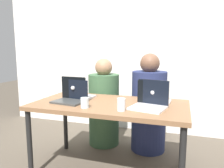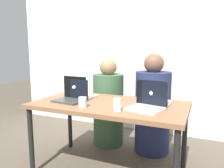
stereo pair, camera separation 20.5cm
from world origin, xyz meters
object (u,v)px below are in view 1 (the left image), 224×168
Objects in this scene: person_on_left at (104,107)px; laptop_front_right at (150,102)px; person_on_right at (149,108)px; water_glass_left at (85,103)px; laptop_back_right at (154,98)px; laptop_back_left at (78,94)px; water_glass_right at (121,105)px; laptop_front_left at (71,97)px.

person_on_left is 1.03m from laptop_front_right.
water_glass_left is (-0.45, -0.89, 0.23)m from person_on_right.
person_on_right is 3.92× the size of laptop_back_right.
water_glass_left is at bearing 129.48° from laptop_back_left.
water_glass_right is 0.34m from water_glass_left.
water_glass_right is (-0.24, -0.35, -0.00)m from laptop_back_right.
water_glass_left is (0.14, -0.89, 0.26)m from person_on_left.
water_glass_right is (0.57, -0.17, -0.00)m from laptop_front_left.
laptop_front_left is at bearing 163.82° from water_glass_right.
laptop_front_right is 1.12× the size of laptop_back_right.
person_on_right is 4.06× the size of laptop_back_left.
water_glass_right is (0.48, -0.88, 0.27)m from person_on_left.
person_on_left reaches higher than laptop_front_left.
person_on_right reaches higher than laptop_back_right.
laptop_back_left is 3.16× the size of water_glass_left.
water_glass_right is at bearing 59.36° from laptop_back_right.
laptop_back_right is (0.72, -0.53, 0.27)m from person_on_left.
laptop_back_right is 2.80× the size of water_glass_right.
person_on_left is at bearing -95.65° from laptop_back_left.
water_glass_right is at bearing -8.39° from laptop_front_left.
laptop_back_right reaches higher than laptop_front_left.
laptop_back_left is 0.66m from water_glass_right.
person_on_right reaches higher than laptop_back_left.
water_glass_left is at bearing -149.02° from laptop_front_right.
person_on_right is at bearing 62.93° from water_glass_left.
person_on_right reaches higher than laptop_front_right.
person_on_right is 11.00× the size of water_glass_right.
laptop_back_right is 0.92× the size of laptop_front_left.
laptop_back_left is (-0.81, -0.03, 0.00)m from laptop_back_right.
laptop_back_right is at bearing 20.81° from laptop_front_left.
laptop_front_right is 0.79m from laptop_front_left.
person_on_right is at bearing -73.21° from laptop_back_right.
water_glass_left is at bearing 45.92° from person_on_right.
person_on_right is at bearing -175.53° from person_on_left.
laptop_front_left is at bearing 143.48° from water_glass_left.
person_on_right is at bearing 82.79° from water_glass_right.
person_on_right is at bearing -137.03° from laptop_back_left.
person_on_left is 10.38× the size of water_glass_right.
laptop_back_left reaches higher than water_glass_right.
laptop_back_right is 0.68m from water_glass_left.
person_on_left reaches higher than water_glass_left.
laptop_back_right is 0.83m from laptop_front_left.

